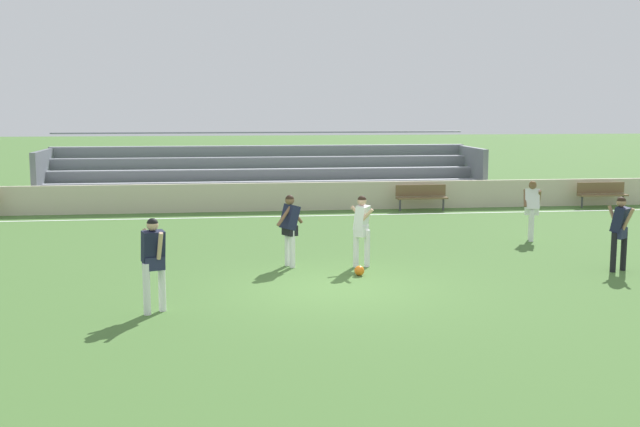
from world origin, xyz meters
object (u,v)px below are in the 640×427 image
Objects in this scene: bleacher_stand at (265,173)px; bench_far_right at (602,192)px; player_dark_deep_cover at (290,224)px; player_dark_wide_left at (153,257)px; player_white_wide_right at (532,205)px; bench_near_wall_gap at (421,195)px; soccer_ball at (359,271)px; player_white_challenging at (362,225)px; player_dark_pressing_high at (620,227)px.

bleacher_stand is 12.45m from bench_far_right.
player_dark_deep_cover reaches higher than bench_far_right.
player_dark_wide_left is (-2.91, -15.83, -0.08)m from bleacher_stand.
bleacher_stand is 10.06× the size of player_white_wide_right.
bench_near_wall_gap is at bearing -31.58° from bleacher_stand.
player_dark_deep_cover is (-12.16, -8.91, 0.44)m from bench_far_right.
player_white_wide_right is 0.96× the size of player_dark_wide_left.
player_dark_deep_cover reaches higher than soccer_ball.
player_white_challenging reaches higher than bench_near_wall_gap.
soccer_ball is (1.41, -1.14, -0.87)m from player_dark_deep_cover.
player_dark_deep_cover is at bearing 53.08° from player_dark_wide_left.
player_white_challenging is 1.64m from player_dark_deep_cover.
player_white_challenging is 0.99× the size of player_dark_deep_cover.
player_white_wide_right reaches higher than soccer_ball.
bench_near_wall_gap is at bearing 99.75° from player_dark_pressing_high.
soccer_ball is (-10.75, -10.06, -0.44)m from bench_far_right.
bench_far_right is at bearing 40.13° from player_dark_wide_left.
bleacher_stand is at bearing 164.84° from bench_far_right.
bleacher_stand reaches higher than player_white_challenging.
player_white_wide_right is 11.44m from player_dark_wide_left.
player_dark_pressing_high is at bearing -11.97° from player_white_challenging.
player_white_challenging reaches higher than bench_far_right.
bench_near_wall_gap is 10.84m from soccer_ball.
player_dark_pressing_high is at bearing -62.53° from bleacher_stand.
bench_near_wall_gap is (5.29, -3.25, -0.56)m from bleacher_stand.
player_white_challenging is at bearing 168.03° from player_dark_pressing_high.
bench_far_right is at bearing 50.06° from player_white_wide_right.
soccer_ball is at bearing -111.88° from bench_near_wall_gap.
bleacher_stand is at bearing 96.74° from player_white_challenging.
player_white_challenging is 5.92m from player_white_wide_right.
player_dark_pressing_high is at bearing -80.25° from bench_near_wall_gap.
player_white_challenging is 1.27m from soccer_ball.
bleacher_stand reaches higher than player_dark_deep_cover.
bench_near_wall_gap is at bearing 102.40° from player_white_wide_right.
bench_near_wall_gap is 6.71m from bench_far_right.
player_dark_wide_left reaches higher than soccer_ball.
bleacher_stand is 13.40m from soccer_ball.
bench_far_right is (6.71, 0.00, 0.00)m from bench_near_wall_gap.
soccer_ball is (-5.43, -3.70, -0.87)m from player_white_wide_right.
bench_near_wall_gap reaches higher than soccer_ball.
bleacher_stand reaches higher than player_white_wide_right.
player_dark_pressing_high is (7.07, -13.59, -0.11)m from bleacher_stand.
bleacher_stand is 16.09m from player_dark_wide_left.
player_dark_deep_cover is 4.58m from player_dark_wide_left.
player_dark_pressing_high is (1.78, -10.34, 0.45)m from bench_near_wall_gap.
player_dark_wide_left is at bearing -139.87° from bench_far_right.
bench_near_wall_gap is 1.05× the size of player_dark_wide_left.
player_white_challenging is 5.55m from player_dark_wide_left.
player_dark_pressing_high is 10.22m from player_dark_wide_left.
player_dark_pressing_high reaches higher than player_dark_deep_cover.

